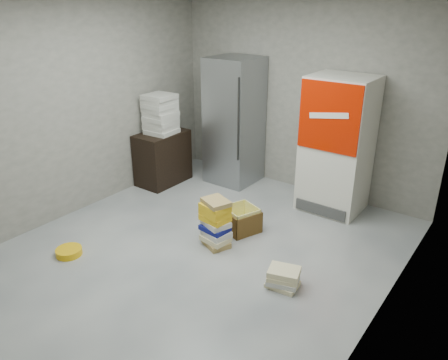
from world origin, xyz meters
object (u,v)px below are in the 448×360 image
at_px(coke_cooler, 337,145).
at_px(wood_shelf, 163,158).
at_px(cardboard_box, 241,221).
at_px(steel_fridge, 234,121).
at_px(phonebook_stack_main, 216,223).

height_order(coke_cooler, wood_shelf, coke_cooler).
distance_m(wood_shelf, cardboard_box, 1.94).
bearing_deg(steel_fridge, phonebook_stack_main, -60.89).
bearing_deg(phonebook_stack_main, coke_cooler, 84.40).
relative_size(coke_cooler, phonebook_stack_main, 3.10).
bearing_deg(steel_fridge, cardboard_box, -51.58).
bearing_deg(coke_cooler, phonebook_stack_main, -111.53).
xyz_separation_m(steel_fridge, coke_cooler, (1.65, -0.01, -0.05)).
bearing_deg(cardboard_box, wood_shelf, -175.25).
bearing_deg(phonebook_stack_main, wood_shelf, 166.68).
distance_m(coke_cooler, wood_shelf, 2.63).
bearing_deg(phonebook_stack_main, steel_fridge, 135.04).
bearing_deg(steel_fridge, wood_shelf, -138.69).
bearing_deg(coke_cooler, steel_fridge, 179.82).
relative_size(coke_cooler, wood_shelf, 2.25).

